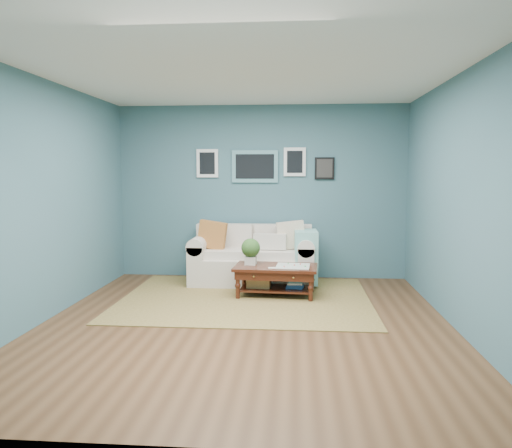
# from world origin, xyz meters

# --- Properties ---
(room_shell) EXTENTS (5.00, 5.02, 2.70)m
(room_shell) POSITION_xyz_m (0.00, 0.06, 1.36)
(room_shell) COLOR brown
(room_shell) RESTS_ON ground
(area_rug) EXTENTS (3.23, 2.58, 0.01)m
(area_rug) POSITION_xyz_m (-0.11, 1.07, 0.01)
(area_rug) COLOR brown
(area_rug) RESTS_ON ground
(loveseat) EXTENTS (1.87, 0.85, 0.96)m
(loveseat) POSITION_xyz_m (-0.02, 2.02, 0.39)
(loveseat) COLOR beige
(loveseat) RESTS_ON ground
(coffee_table) EXTENTS (1.14, 0.71, 0.77)m
(coffee_table) POSITION_xyz_m (0.22, 1.27, 0.34)
(coffee_table) COLOR black
(coffee_table) RESTS_ON ground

